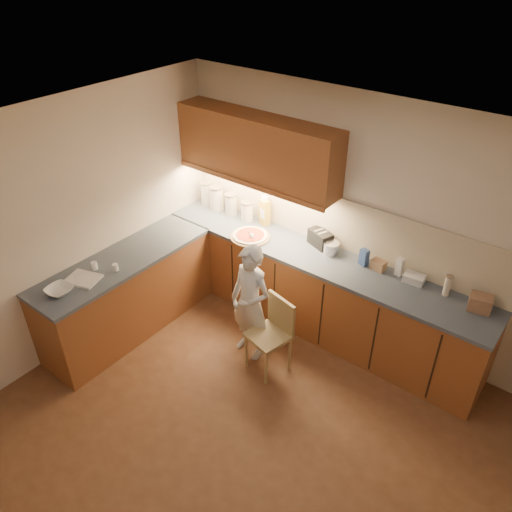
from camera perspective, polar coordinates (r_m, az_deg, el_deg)
name	(u,v)px	position (r m, az deg, el deg)	size (l,w,h in m)	color
room	(241,288)	(3.52, -1.68, -3.69)	(4.54, 4.50, 2.62)	brown
l_counter	(250,291)	(5.49, -0.71, -4.05)	(3.77, 2.62, 0.92)	brown
backsplash	(333,221)	(5.35, 8.81, 4.00)	(3.75, 0.02, 0.58)	beige
upper_cabinets	(257,148)	(5.40, 0.08, 12.19)	(1.95, 0.36, 0.73)	brown
pizza_on_board	(250,236)	(5.54, -0.67, 2.29)	(0.45, 0.45, 0.18)	tan
child	(250,303)	(5.03, -0.64, -5.40)	(0.47, 0.31, 1.30)	silver
wooden_chair	(273,330)	(4.99, 1.98, -8.43)	(0.44, 0.44, 0.82)	tan
mixing_bowl	(59,290)	(5.05, -21.57, -3.68)	(0.24, 0.24, 0.06)	white
canister_a	(207,193)	(6.21, -5.66, 7.15)	(0.15, 0.15, 0.30)	silver
canister_b	(217,198)	(6.08, -4.52, 6.63)	(0.18, 0.18, 0.31)	white
canister_c	(231,204)	(5.95, -2.86, 5.94)	(0.15, 0.15, 0.28)	beige
canister_d	(247,211)	(5.83, -1.02, 5.16)	(0.15, 0.15, 0.24)	white
oil_jug	(265,211)	(5.74, 1.00, 5.13)	(0.14, 0.13, 0.36)	gold
toaster	(320,238)	(5.41, 7.35, 2.01)	(0.31, 0.24, 0.18)	black
steel_pot	(331,248)	(5.30, 8.58, 0.90)	(0.17, 0.17, 0.13)	silver
blue_box	(364,257)	(5.17, 12.24, -0.15)	(0.09, 0.06, 0.18)	#304D90
card_box_a	(379,265)	(5.15, 13.83, -0.99)	(0.14, 0.10, 0.10)	tan
white_bottle	(400,267)	(5.10, 16.09, -1.19)	(0.06, 0.06, 0.19)	white
flat_pack	(414,278)	(5.07, 17.60, -2.45)	(0.20, 0.14, 0.08)	silver
tall_jar	(448,285)	(4.96, 21.05, -3.13)	(0.07, 0.07, 0.21)	white
card_box_b	(480,303)	(4.90, 24.25, -4.93)	(0.19, 0.15, 0.15)	#976E51
dough_cloth	(83,279)	(5.16, -19.14, -2.49)	(0.31, 0.24, 0.02)	silver
spice_jar_a	(94,266)	(5.27, -18.00, -1.06)	(0.06, 0.06, 0.08)	white
spice_jar_b	(115,267)	(5.19, -15.77, -1.25)	(0.06, 0.06, 0.07)	white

